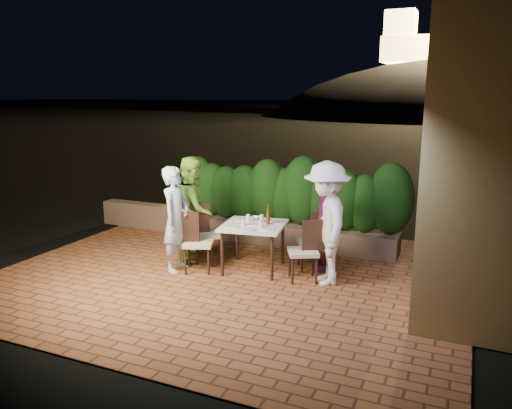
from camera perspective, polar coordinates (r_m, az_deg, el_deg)
The scene contains 32 objects.
ground at distance 7.52m, azimuth -4.50°, elevation -9.21°, with size 400.00×400.00×0.00m, color black.
terrace_floor at distance 7.95m, azimuth -2.79°, elevation -8.37°, with size 7.00×6.00×0.15m, color brown.
building_wall at distance 8.16m, azimuth 25.92°, elevation 9.47°, with size 1.60×5.00×5.00m, color olive.
window_pane at distance 7.70m, azimuth 19.87°, elevation 6.13°, with size 0.08×1.00×1.40m, color black.
window_frame at distance 7.70m, azimuth 19.79°, elevation 6.14°, with size 0.06×1.15×1.55m, color black.
planter at distance 9.36m, azimuth 3.19°, elevation -3.36°, with size 4.20×0.55×0.40m, color brown.
hedge at distance 9.18m, azimuth 3.25°, elevation 1.15°, with size 4.00×0.70×1.10m, color #12380F, non-canonical shape.
parapet at distance 10.73m, azimuth -12.00°, elevation -1.28°, with size 2.20×0.30×0.50m, color brown.
hill at distance 66.50m, azimuth 22.42°, elevation 5.76°, with size 52.00×40.00×22.00m, color black.
fortress at distance 66.61m, azimuth 23.51°, elevation 18.22°, with size 26.00×8.00×8.00m, color #FFCC7A, non-canonical shape.
dining_table at distance 7.97m, azimuth -0.29°, elevation -4.89°, with size 0.95×0.95×0.75m, color white, non-canonical shape.
plate_nw at distance 7.73m, azimuth -2.74°, elevation -2.51°, with size 0.22×0.22×0.01m, color white.
plate_sw at distance 8.11m, azimuth -1.61°, elevation -1.78°, with size 0.20×0.20×0.01m, color white.
plate_ne at distance 7.58m, azimuth 1.26°, elevation -2.79°, with size 0.24×0.24×0.01m, color white.
plate_se at distance 8.01m, azimuth 2.36°, elevation -1.97°, with size 0.21×0.21×0.01m, color white.
plate_centre at distance 7.83m, azimuth -0.27°, elevation -2.28°, with size 0.24×0.24×0.01m, color white.
plate_front at distance 7.54m, azimuth -0.88°, elevation -2.89°, with size 0.21×0.21×0.01m, color white.
glass_nw at distance 7.77m, azimuth -1.48°, elevation -2.06°, with size 0.06×0.06×0.10m, color silver.
glass_sw at distance 8.05m, azimuth -0.91°, elevation -1.52°, with size 0.07×0.07×0.11m, color silver.
glass_ne at distance 7.71m, azimuth 0.56°, elevation -2.19°, with size 0.06×0.06×0.10m, color silver.
glass_se at distance 8.00m, azimuth 0.65°, elevation -1.59°, with size 0.07×0.07×0.12m, color silver.
beer_bottle at distance 7.84m, azimuth 1.41°, elevation -1.12°, with size 0.06×0.06×0.32m, color #462D0B, non-canonical shape.
bowl at distance 8.19m, azimuth -0.11°, elevation -1.54°, with size 0.16×0.16×0.04m, color white.
chair_left_front at distance 7.93m, azimuth -6.61°, elevation -4.26°, with size 0.44×0.44×0.96m, color black, non-canonical shape.
chair_left_back at distance 8.37m, azimuth -5.41°, elevation -3.15°, with size 0.47×0.47×1.01m, color black, non-canonical shape.
chair_right_front at distance 7.53m, azimuth 5.41°, elevation -5.25°, with size 0.43×0.43×0.94m, color black, non-canonical shape.
chair_right_back at distance 8.04m, azimuth 6.37°, elevation -4.16°, with size 0.43×0.43×0.92m, color black, non-canonical shape.
diner_blue at distance 7.93m, azimuth -9.13°, elevation -1.66°, with size 0.61×0.40×1.67m, color silver.
diner_green at distance 8.46m, azimuth -7.10°, elevation -0.42°, with size 0.85×0.66×1.76m, color #88CF40.
diner_white at distance 7.35m, azimuth 8.05°, elevation -2.15°, with size 1.18×0.68×1.83m, color white.
diner_purple at distance 7.94m, azimuth 8.13°, elevation -1.77°, with size 0.95×0.40×1.63m, color #73266D.
parapet_lamp at distance 10.36m, azimuth -9.66°, elevation 0.15°, with size 0.10×0.10×0.14m, color orange.
Camera 1 is at (3.32, -6.15, 2.76)m, focal length 35.00 mm.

